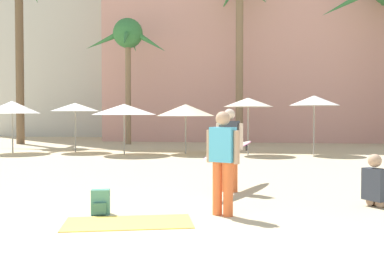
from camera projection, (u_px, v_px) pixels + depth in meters
The scene contains 14 objects.
ground at pixel (110, 247), 5.41m from camera, with size 120.00×120.00×0.00m, color #C6B28C.
hotel_pink at pixel (276, 25), 31.27m from camera, with size 22.18×11.51×16.35m, color #DB9989.
palm_tree_far_left at pixel (128, 40), 24.31m from camera, with size 4.77×4.89×7.11m.
cafe_umbrella_0 at pixel (186, 110), 18.47m from camera, with size 2.51×2.51×2.13m.
cafe_umbrella_1 at pixel (314, 101), 17.99m from camera, with size 2.06×2.06×2.47m.
cafe_umbrella_2 at pixel (124, 109), 18.06m from camera, with size 2.71×2.71×2.13m.
cafe_umbrella_3 at pixel (12, 107), 18.69m from camera, with size 2.35×2.35×2.27m.
cafe_umbrella_5 at pixel (75, 107), 19.22m from camera, with size 2.15×2.15×2.20m.
cafe_umbrella_6 at pixel (248, 102), 17.86m from camera, with size 2.05×2.05×2.38m.
beach_towel at pixel (128, 223), 6.61m from camera, with size 1.94×0.88×0.01m, color #F4CC4C.
backpack at pixel (100, 203), 7.17m from camera, with size 0.33×0.29×0.42m.
person_mid_right at pixel (230, 147), 9.40m from camera, with size 1.20×2.87×1.79m.
person_mid_left at pixel (223, 158), 7.09m from camera, with size 0.59×0.36×1.72m.
person_mid_center at pixel (381, 188), 7.86m from camera, with size 1.02×0.90×0.96m.
Camera 1 is at (1.72, -5.18, 1.66)m, focal length 40.41 mm.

